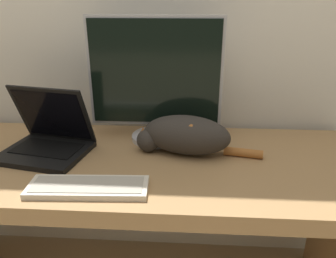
{
  "coord_description": "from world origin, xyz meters",
  "views": [
    {
      "loc": [
        0.2,
        -0.75,
        1.27
      ],
      "look_at": [
        0.14,
        0.29,
        0.84
      ],
      "focal_mm": 35.0,
      "sensor_mm": 36.0,
      "label": 1
    }
  ],
  "objects_px": {
    "laptop": "(48,140)",
    "external_keyboard": "(88,187)",
    "monitor": "(155,81)",
    "cat": "(185,135)"
  },
  "relations": [
    {
      "from": "laptop",
      "to": "cat",
      "type": "relative_size",
      "value": 0.72
    },
    {
      "from": "cat",
      "to": "monitor",
      "type": "bearing_deg",
      "value": 145.15
    },
    {
      "from": "monitor",
      "to": "external_keyboard",
      "type": "relative_size",
      "value": 1.4
    },
    {
      "from": "monitor",
      "to": "external_keyboard",
      "type": "height_order",
      "value": "monitor"
    },
    {
      "from": "monitor",
      "to": "laptop",
      "type": "distance_m",
      "value": 0.47
    },
    {
      "from": "monitor",
      "to": "cat",
      "type": "height_order",
      "value": "monitor"
    },
    {
      "from": "laptop",
      "to": "cat",
      "type": "height_order",
      "value": "laptop"
    },
    {
      "from": "monitor",
      "to": "external_keyboard",
      "type": "distance_m",
      "value": 0.5
    },
    {
      "from": "laptop",
      "to": "external_keyboard",
      "type": "distance_m",
      "value": 0.34
    },
    {
      "from": "monitor",
      "to": "laptop",
      "type": "xyz_separation_m",
      "value": [
        -0.4,
        -0.15,
        -0.2
      ]
    }
  ]
}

